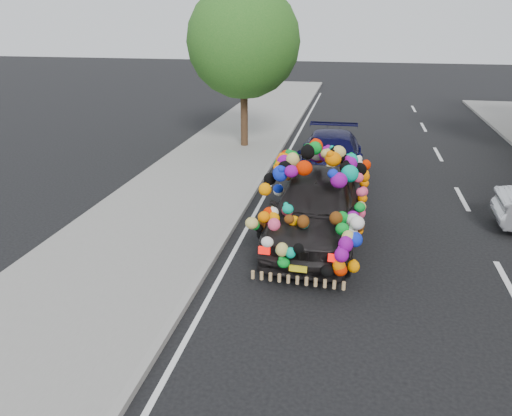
% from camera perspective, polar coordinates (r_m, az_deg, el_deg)
% --- Properties ---
extents(ground, '(100.00, 100.00, 0.00)m').
position_cam_1_polar(ground, '(10.55, 7.68, -6.80)').
color(ground, black).
rests_on(ground, ground).
extents(sidewalk, '(4.00, 60.00, 0.12)m').
position_cam_1_polar(sidewalk, '(11.53, -14.18, -4.42)').
color(sidewalk, gray).
rests_on(sidewalk, ground).
extents(kerb, '(0.15, 60.00, 0.13)m').
position_cam_1_polar(kerb, '(10.87, -4.80, -5.39)').
color(kerb, gray).
rests_on(kerb, ground).
extents(lane_markings, '(6.00, 50.00, 0.01)m').
position_cam_1_polar(lane_markings, '(11.00, 26.90, -7.84)').
color(lane_markings, silver).
rests_on(lane_markings, ground).
extents(tree_near_sidewalk, '(4.20, 4.20, 6.13)m').
position_cam_1_polar(tree_near_sidewalk, '(19.32, -1.43, 18.52)').
color(tree_near_sidewalk, '#332114').
rests_on(tree_near_sidewalk, ground).
extents(plush_art_car, '(2.51, 5.08, 2.28)m').
position_cam_1_polar(plush_art_car, '(11.36, 6.96, 1.78)').
color(plush_art_car, black).
rests_on(plush_art_car, ground).
extents(navy_sedan, '(2.05, 4.92, 1.42)m').
position_cam_1_polar(navy_sedan, '(16.00, 8.44, 5.71)').
color(navy_sedan, black).
rests_on(navy_sedan, ground).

